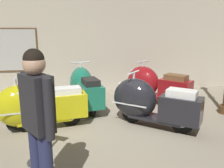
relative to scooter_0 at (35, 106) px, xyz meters
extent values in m
plane|color=gray|center=(1.67, -0.49, -0.48)|extent=(60.00, 60.00, 0.00)
cube|color=#BCB29E|center=(1.67, 2.90, 1.43)|extent=(18.00, 0.20, 3.82)
cube|color=brown|center=(-0.92, 2.78, 0.86)|extent=(1.18, 0.03, 1.28)
cube|color=#B2B2AD|center=(-0.92, 2.77, 0.86)|extent=(1.10, 0.01, 1.20)
cylinder|color=black|center=(-0.33, -0.06, -0.27)|extent=(0.43, 0.16, 0.42)
cylinder|color=silver|center=(-0.33, -0.06, -0.27)|extent=(0.21, 0.13, 0.19)
cylinder|color=black|center=(0.67, 0.12, -0.27)|extent=(0.43, 0.16, 0.42)
cylinder|color=silver|center=(0.67, 0.12, -0.27)|extent=(0.21, 0.13, 0.19)
cube|color=gold|center=(0.17, 0.03, -0.29)|extent=(1.06, 0.55, 0.05)
ellipsoid|color=gold|center=(-0.27, -0.05, 0.04)|extent=(0.98, 0.70, 0.81)
cube|color=gold|center=(0.62, 0.11, -0.03)|extent=(0.79, 0.55, 0.47)
cube|color=silver|center=(0.62, 0.11, 0.26)|extent=(0.55, 0.38, 0.13)
sphere|color=silver|center=(-0.57, -0.10, 0.26)|extent=(0.16, 0.16, 0.16)
cylinder|color=silver|center=(-0.31, -0.05, 0.41)|extent=(0.05, 0.05, 0.30)
cylinder|color=silver|center=(-0.31, -0.05, 0.55)|extent=(0.12, 0.47, 0.03)
cube|color=silver|center=(-0.23, -0.32, -0.02)|extent=(0.70, 0.14, 0.03)
cylinder|color=black|center=(0.90, 1.66, -0.25)|extent=(0.18, 0.46, 0.45)
cylinder|color=silver|center=(0.90, 1.66, -0.25)|extent=(0.15, 0.22, 0.20)
cylinder|color=black|center=(1.12, 0.62, -0.25)|extent=(0.18, 0.46, 0.45)
cylinder|color=silver|center=(1.12, 0.62, -0.25)|extent=(0.15, 0.22, 0.20)
cube|color=#196B51|center=(1.01, 1.14, -0.28)|extent=(0.62, 1.13, 0.06)
ellipsoid|color=#196B51|center=(0.91, 1.61, 0.07)|extent=(0.77, 1.04, 0.85)
cube|color=#196B51|center=(1.11, 0.66, -0.01)|extent=(0.60, 0.84, 0.49)
cube|color=black|center=(1.11, 0.66, 0.31)|extent=(0.42, 0.59, 0.13)
sphere|color=silver|center=(0.85, 1.92, 0.30)|extent=(0.17, 0.17, 0.17)
cylinder|color=silver|center=(0.91, 1.64, 0.46)|extent=(0.05, 0.05, 0.31)
cylinder|color=silver|center=(0.91, 1.64, 0.61)|extent=(0.49, 0.14, 0.04)
cylinder|color=black|center=(1.94, 0.09, -0.26)|extent=(0.40, 0.34, 0.44)
cylinder|color=silver|center=(1.94, 0.09, -0.26)|extent=(0.22, 0.21, 0.20)
cylinder|color=black|center=(2.77, -0.56, -0.26)|extent=(0.40, 0.34, 0.44)
cylinder|color=silver|center=(2.77, -0.56, -0.26)|extent=(0.22, 0.21, 0.20)
cube|color=black|center=(2.36, -0.23, -0.28)|extent=(1.07, 0.96, 0.06)
ellipsoid|color=black|center=(1.99, 0.06, 0.06)|extent=(1.09, 1.03, 0.84)
cube|color=black|center=(2.74, -0.53, -0.01)|extent=(0.87, 0.81, 0.49)
cube|color=silver|center=(2.74, -0.53, 0.30)|extent=(0.61, 0.57, 0.13)
sphere|color=silver|center=(1.74, 0.25, 0.29)|extent=(0.17, 0.17, 0.17)
cylinder|color=silver|center=(1.96, 0.08, 0.44)|extent=(0.05, 0.05, 0.31)
cylinder|color=silver|center=(1.96, 0.08, 0.60)|extent=(0.33, 0.41, 0.04)
cube|color=silver|center=(1.81, -0.17, 0.00)|extent=(0.59, 0.47, 0.03)
cylinder|color=black|center=(2.56, 1.65, -0.26)|extent=(0.37, 0.39, 0.44)
cylinder|color=silver|center=(2.56, 1.65, -0.26)|extent=(0.21, 0.22, 0.20)
cylinder|color=black|center=(3.27, 0.87, -0.26)|extent=(0.37, 0.39, 0.44)
cylinder|color=silver|center=(3.27, 0.87, -0.26)|extent=(0.21, 0.22, 0.20)
cube|color=maroon|center=(2.91, 1.26, -0.28)|extent=(1.01, 1.05, 0.06)
ellipsoid|color=maroon|center=(2.59, 1.60, 0.06)|extent=(1.06, 1.08, 0.84)
cube|color=maroon|center=(3.24, 0.90, -0.01)|extent=(0.84, 0.86, 0.49)
cube|color=brown|center=(3.24, 0.90, 0.30)|extent=(0.59, 0.60, 0.13)
sphere|color=silver|center=(2.38, 1.83, 0.29)|extent=(0.17, 0.17, 0.17)
cylinder|color=silver|center=(2.57, 1.63, 0.45)|extent=(0.05, 0.05, 0.31)
cylinder|color=silver|center=(2.57, 1.63, 0.60)|extent=(0.38, 0.36, 0.04)
cube|color=silver|center=(2.39, 1.41, 0.00)|extent=(0.51, 0.56, 0.03)
cylinder|color=#472D19|center=(4.24, 0.33, -0.39)|extent=(0.28, 0.28, 0.18)
cylinder|color=#23284C|center=(0.48, -2.11, 0.04)|extent=(0.15, 0.15, 0.86)
cylinder|color=#23284C|center=(0.35, -1.92, 0.04)|extent=(0.15, 0.15, 0.86)
cube|color=#232328|center=(0.42, -2.01, 0.69)|extent=(0.40, 0.45, 0.61)
cylinder|color=#232328|center=(0.56, -2.22, 0.68)|extent=(0.09, 0.09, 0.63)
cylinder|color=#232328|center=(0.28, -1.81, 0.68)|extent=(0.09, 0.09, 0.63)
sphere|color=tan|center=(0.42, -2.01, 1.10)|extent=(0.23, 0.23, 0.23)
sphere|color=black|center=(0.42, -2.01, 1.15)|extent=(0.21, 0.21, 0.21)
cylinder|color=#333338|center=(0.21, -1.22, -0.47)|extent=(0.28, 0.28, 0.02)
cylinder|color=#A5A5AD|center=(0.21, -1.22, 0.04)|extent=(0.04, 0.04, 0.98)
cube|color=silver|center=(0.21, -1.22, 0.55)|extent=(0.39, 0.35, 0.12)
camera|label=1|loc=(0.87, -4.43, 1.43)|focal=37.16mm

